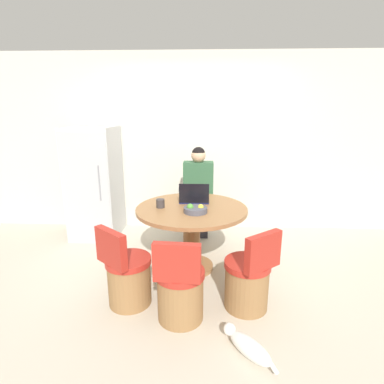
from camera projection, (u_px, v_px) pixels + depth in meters
name	position (u px, v px, depth m)	size (l,w,h in m)	color
ground_plane	(193.00, 277.00, 3.32)	(12.00, 12.00, 0.00)	beige
wall_back	(197.00, 144.00, 4.48)	(7.00, 0.06, 2.60)	beige
refrigerator	(95.00, 183.00, 4.28)	(0.65, 0.71, 1.57)	silver
dining_table	(192.00, 224.00, 3.36)	(1.23, 1.23, 0.75)	olive
chair_near_camera	(180.00, 291.00, 2.58)	(0.42, 0.43, 0.79)	olive
chair_near_left_corner	(128.00, 277.00, 2.79)	(0.49, 0.49, 0.79)	olive
chair_near_right_corner	(248.00, 281.00, 2.73)	(0.49, 0.49, 0.79)	olive
person_seated	(198.00, 191.00, 4.13)	(0.40, 0.37, 1.32)	#2D2D38
laptop	(194.00, 198.00, 3.49)	(0.34, 0.25, 0.24)	#141947
fruit_bowl	(195.00, 209.00, 3.14)	(0.25, 0.25, 0.10)	#4C4C56
coffee_cup	(160.00, 203.00, 3.30)	(0.09, 0.09, 0.09)	#383333
cat	(248.00, 346.00, 2.23)	(0.37, 0.42, 0.15)	white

